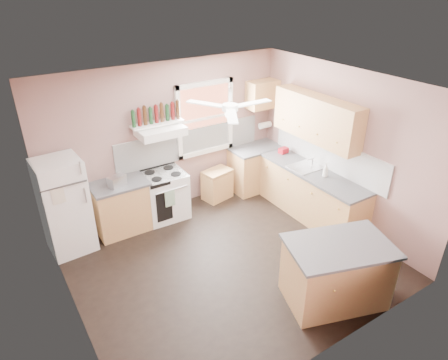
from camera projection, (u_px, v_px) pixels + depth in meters
floor at (229, 260)px, 6.19m from camera, size 4.50×4.50×0.00m
ceiling at (230, 88)px, 4.94m from camera, size 4.50×4.50×0.00m
wall_back at (167, 138)px, 7.08m from camera, size 4.50×0.05×2.70m
wall_right at (343, 149)px, 6.65m from camera, size 0.05×4.00×2.70m
wall_left at (61, 235)px, 4.48m from camera, size 0.05×4.00×2.70m
backsplash_back at (191, 143)px, 7.34m from camera, size 2.90×0.03×0.55m
backsplash_right at (327, 153)px, 6.94m from camera, size 0.03×2.60×0.55m
window_view at (204, 118)px, 7.29m from camera, size 1.00×0.02×1.20m
window_frame at (205, 119)px, 7.27m from camera, size 1.16×0.07×1.36m
refrigerator at (65, 206)px, 6.13m from camera, size 0.69×0.68×1.55m
base_cabinet_left at (122, 208)px, 6.76m from camera, size 0.90×0.60×0.86m
counter_left at (119, 184)px, 6.55m from camera, size 0.92×0.62×0.04m
toaster at (117, 181)px, 6.41m from camera, size 0.32×0.25×0.18m
stove at (164, 195)px, 7.13m from camera, size 0.76×0.67×0.86m
range_hood at (160, 131)px, 6.64m from camera, size 0.78×0.50×0.14m
bottle_shelf at (157, 124)px, 6.68m from camera, size 0.90×0.26×0.03m
cart at (217, 186)px, 7.78m from camera, size 0.60×0.46×0.54m
base_cabinet_corner at (255, 169)px, 8.10m from camera, size 1.00×0.60×0.86m
base_cabinet_right at (311, 195)px, 7.15m from camera, size 0.60×2.20×0.86m
counter_corner at (256, 148)px, 7.89m from camera, size 1.02×0.62×0.04m
counter_right at (313, 172)px, 6.93m from camera, size 0.62×2.22×0.04m
sink at (305, 167)px, 7.08m from camera, size 0.55×0.45×0.03m
faucet at (312, 162)px, 7.12m from camera, size 0.03×0.03×0.14m
upper_cabinet_right at (316, 118)px, 6.73m from camera, size 0.33×1.80×0.76m
upper_cabinet_corner at (262, 94)px, 7.61m from camera, size 0.60×0.33×0.52m
paper_towel at (265, 125)px, 7.99m from camera, size 0.26×0.12×0.12m
island at (336, 274)px, 5.28m from camera, size 1.44×1.15×0.86m
island_top at (340, 246)px, 5.07m from camera, size 1.54×1.24×0.04m
ceiling_fan_hub at (230, 107)px, 5.06m from camera, size 0.20×0.20×0.08m
soap_bottle at (326, 170)px, 6.69m from camera, size 0.13×0.13×0.24m
red_caddy at (283, 150)px, 7.61m from camera, size 0.19×0.14×0.10m
wine_bottles at (157, 114)px, 6.61m from camera, size 0.86×0.06×0.31m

